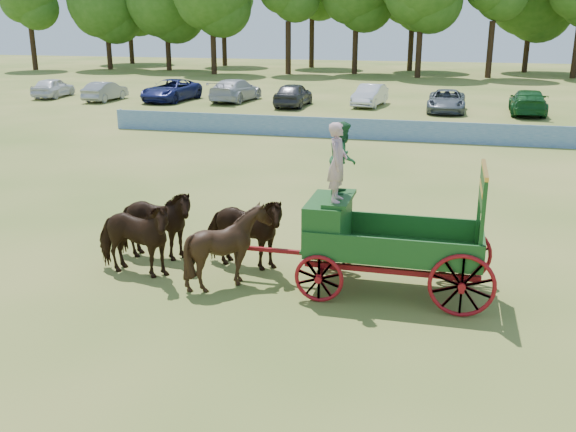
{
  "coord_description": "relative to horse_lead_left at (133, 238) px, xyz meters",
  "views": [
    {
      "loc": [
        4.03,
        -14.46,
        5.99
      ],
      "look_at": [
        0.34,
        0.17,
        1.3
      ],
      "focal_mm": 40.0,
      "sensor_mm": 36.0,
      "label": 1
    }
  ],
  "objects": [
    {
      "name": "parked_cars",
      "position": [
        6.15,
        31.35,
        -0.17
      ],
      "size": [
        57.97,
        7.45,
        1.65
      ],
      "color": "silver",
      "rests_on": "ground"
    },
    {
      "name": "ground",
      "position": [
        3.08,
        1.38,
        -0.95
      ],
      "size": [
        160.0,
        160.0,
        0.0
      ],
      "primitive_type": "plane",
      "color": "#A39149",
      "rests_on": "ground"
    },
    {
      "name": "horse_wheel_left",
      "position": [
        2.4,
        0.0,
        0.0
      ],
      "size": [
        1.75,
        1.56,
        1.91
      ],
      "primitive_type": "imported",
      "rotation": [
        0.0,
        0.0,
        1.58
      ],
      "color": "black",
      "rests_on": "ground"
    },
    {
      "name": "horse_lead_left",
      "position": [
        0.0,
        0.0,
        0.0
      ],
      "size": [
        2.34,
        1.25,
        1.9
      ],
      "primitive_type": "imported",
      "rotation": [
        0.0,
        0.0,
        1.47
      ],
      "color": "black",
      "rests_on": "ground"
    },
    {
      "name": "sponsor_banner",
      "position": [
        2.08,
        19.38,
        -0.43
      ],
      "size": [
        26.0,
        0.08,
        1.05
      ],
      "primitive_type": "cube",
      "color": "#1B5696",
      "rests_on": "ground"
    },
    {
      "name": "horse_lead_right",
      "position": [
        0.0,
        1.1,
        0.0
      ],
      "size": [
        2.29,
        1.11,
        1.9
      ],
      "primitive_type": "imported",
      "rotation": [
        0.0,
        0.0,
        1.61
      ],
      "color": "black",
      "rests_on": "ground"
    },
    {
      "name": "farm_dray",
      "position": [
        5.34,
        0.58,
        0.76
      ],
      "size": [
        6.0,
        2.0,
        3.87
      ],
      "color": "maroon",
      "rests_on": "ground"
    },
    {
      "name": "horse_wheel_right",
      "position": [
        2.4,
        1.1,
        0.0
      ],
      "size": [
        2.35,
        1.27,
        1.9
      ],
      "primitive_type": "imported",
      "rotation": [
        0.0,
        0.0,
        1.46
      ],
      "color": "black",
      "rests_on": "ground"
    }
  ]
}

